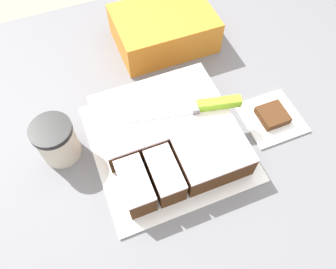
{
  "coord_description": "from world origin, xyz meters",
  "views": [
    {
      "loc": [
        -0.19,
        -0.42,
        1.64
      ],
      "look_at": [
        -0.04,
        -0.05,
        0.99
      ],
      "focal_mm": 35.0,
      "sensor_mm": 36.0,
      "label": 1
    }
  ],
  "objects_px": {
    "knife": "(204,106)",
    "coffee_cup": "(57,141)",
    "cake": "(169,133)",
    "storage_box": "(164,29)",
    "cake_board": "(168,143)",
    "brownie": "(273,115)"
  },
  "relations": [
    {
      "from": "coffee_cup",
      "to": "storage_box",
      "type": "distance_m",
      "value": 0.45
    },
    {
      "from": "brownie",
      "to": "storage_box",
      "type": "relative_size",
      "value": 0.25
    },
    {
      "from": "coffee_cup",
      "to": "storage_box",
      "type": "xyz_separation_m",
      "value": [
        0.36,
        0.26,
        -0.0
      ]
    },
    {
      "from": "storage_box",
      "to": "coffee_cup",
      "type": "bearing_deg",
      "value": -144.11
    },
    {
      "from": "knife",
      "to": "coffee_cup",
      "type": "relative_size",
      "value": 2.59
    },
    {
      "from": "coffee_cup",
      "to": "brownie",
      "type": "xyz_separation_m",
      "value": [
        0.52,
        -0.1,
        -0.04
      ]
    },
    {
      "from": "cake",
      "to": "brownie",
      "type": "relative_size",
      "value": 4.45
    },
    {
      "from": "cake",
      "to": "coffee_cup",
      "type": "relative_size",
      "value": 2.84
    },
    {
      "from": "cake",
      "to": "storage_box",
      "type": "bearing_deg",
      "value": 70.73
    },
    {
      "from": "knife",
      "to": "coffee_cup",
      "type": "distance_m",
      "value": 0.35
    },
    {
      "from": "cake",
      "to": "storage_box",
      "type": "height_order",
      "value": "storage_box"
    },
    {
      "from": "cake",
      "to": "coffee_cup",
      "type": "bearing_deg",
      "value": 165.08
    },
    {
      "from": "cake",
      "to": "brownie",
      "type": "xyz_separation_m",
      "value": [
        0.27,
        -0.03,
        -0.02
      ]
    },
    {
      "from": "cake_board",
      "to": "coffee_cup",
      "type": "xyz_separation_m",
      "value": [
        -0.24,
        0.07,
        0.05
      ]
    },
    {
      "from": "storage_box",
      "to": "cake_board",
      "type": "bearing_deg",
      "value": -109.62
    },
    {
      "from": "brownie",
      "to": "storage_box",
      "type": "bearing_deg",
      "value": 112.98
    },
    {
      "from": "coffee_cup",
      "to": "storage_box",
      "type": "relative_size",
      "value": 0.38
    },
    {
      "from": "brownie",
      "to": "cake_board",
      "type": "bearing_deg",
      "value": 173.74
    },
    {
      "from": "cake_board",
      "to": "coffee_cup",
      "type": "distance_m",
      "value": 0.26
    },
    {
      "from": "cake_board",
      "to": "brownie",
      "type": "bearing_deg",
      "value": -6.26
    },
    {
      "from": "cake",
      "to": "coffee_cup",
      "type": "xyz_separation_m",
      "value": [
        -0.25,
        0.07,
        0.01
      ]
    },
    {
      "from": "cake",
      "to": "coffee_cup",
      "type": "height_order",
      "value": "coffee_cup"
    }
  ]
}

